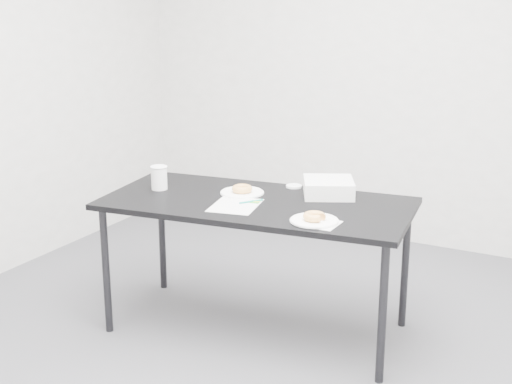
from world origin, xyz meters
The scene contains 14 objects.
floor centered at (0.00, 0.00, 0.00)m, with size 4.00×4.00×0.00m, color #46464A.
wall_back centered at (0.00, 2.00, 1.35)m, with size 4.00×0.02×2.70m, color silver.
table centered at (-0.06, 0.16, 0.71)m, with size 1.77×1.00×0.77m.
scorecard centered at (-0.12, 0.03, 0.77)m, with size 0.24×0.30×0.00m, color white.
logo_patch centered at (-0.06, 0.13, 0.77)m, with size 0.05×0.05×0.00m, color green.
pen centered at (-0.07, 0.11, 0.77)m, with size 0.01×0.01×0.14m, color #0C887A.
napkin centered at (0.40, -0.05, 0.77)m, with size 0.17×0.17×0.00m, color white.
plate_near centered at (0.36, -0.03, 0.77)m, with size 0.24×0.24×0.01m, color white.
donut_near centered at (0.36, -0.03, 0.79)m, with size 0.11×0.11×0.04m, color #E08947.
plate_far centered at (-0.21, 0.25, 0.77)m, with size 0.25×0.25×0.01m, color white.
donut_far centered at (-0.21, 0.25, 0.79)m, with size 0.12×0.12×0.04m, color #E08947.
coffee_cup centered at (-0.67, 0.10, 0.83)m, with size 0.09×0.09×0.14m, color white.
cup_lid centered at (0.00, 0.50, 0.77)m, with size 0.09×0.09×0.01m, color white.
bakery_box centered at (0.24, 0.44, 0.81)m, with size 0.27×0.27×0.09m, color white.
Camera 1 is at (1.69, -3.14, 1.89)m, focal length 50.00 mm.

